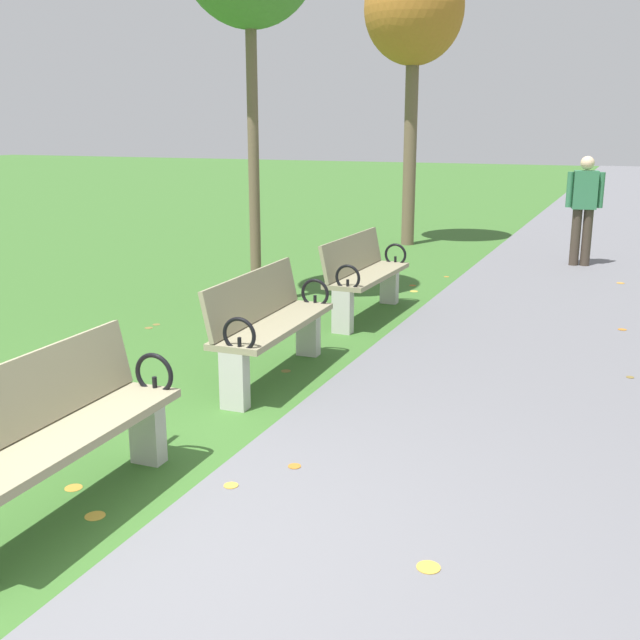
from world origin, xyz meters
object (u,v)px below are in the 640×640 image
(tree_2, at_px, (414,13))
(park_bench_3, at_px, (364,274))
(park_bench_1, at_px, (58,432))
(pedestrian_walking, at_px, (584,205))
(park_bench_2, at_px, (269,323))

(tree_2, bearing_deg, park_bench_3, -78.61)
(park_bench_1, bearing_deg, pedestrian_walking, 77.75)
(tree_2, bearing_deg, pedestrian_walking, -20.01)
(park_bench_2, height_order, pedestrian_walking, pedestrian_walking)
(park_bench_3, relative_size, pedestrian_walking, 0.99)
(park_bench_3, height_order, pedestrian_walking, pedestrian_walking)
(park_bench_2, bearing_deg, tree_2, 97.97)
(park_bench_1, distance_m, tree_2, 10.74)
(park_bench_1, xyz_separation_m, pedestrian_walking, (1.96, 9.03, 0.44))
(park_bench_2, distance_m, park_bench_3, 2.32)
(park_bench_2, height_order, park_bench_3, same)
(pedestrian_walking, bearing_deg, park_bench_3, -115.08)
(park_bench_2, bearing_deg, pedestrian_walking, 73.25)
(park_bench_1, xyz_separation_m, park_bench_3, (-0.00, 4.84, 0.00))
(park_bench_2, xyz_separation_m, tree_2, (-1.07, 7.61, 3.41))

